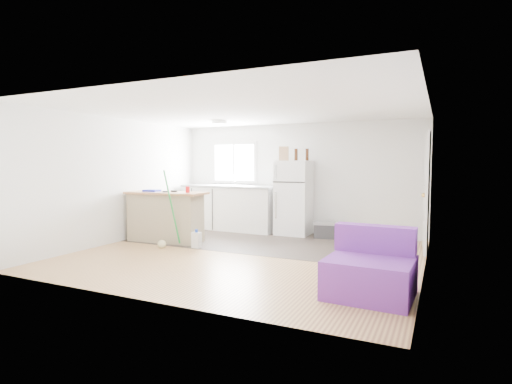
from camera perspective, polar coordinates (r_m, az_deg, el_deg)
room at (r=6.60m, az=-1.47°, el=1.27°), size 5.51×5.01×2.41m
vinyl_zone at (r=8.18m, az=-2.08°, el=-6.65°), size 4.05×2.50×0.00m
window at (r=9.52m, az=-3.13°, el=4.22°), size 1.18×0.06×0.98m
interior_door at (r=7.47m, az=23.30°, el=-0.14°), size 0.11×0.92×2.10m
ceiling_fixture at (r=8.27m, az=-5.26°, el=9.86°), size 0.30×0.30×0.07m
kitchen_cabinets at (r=9.24m, az=-3.69°, el=-2.17°), size 2.32×0.80×1.32m
peninsula at (r=8.00m, az=-12.81°, el=-3.42°), size 1.62×0.70×0.97m
refrigerator at (r=8.58m, az=5.42°, el=-0.83°), size 0.71×0.68×1.59m
cooler at (r=8.32m, az=9.80°, el=-5.34°), size 0.49×0.38×0.34m
purple_seat at (r=4.88m, az=16.06°, el=-10.77°), size 0.99×0.94×0.78m
cleaner_jug at (r=7.32m, az=-8.50°, el=-6.79°), size 0.16×0.12×0.34m
mop at (r=7.44m, az=-12.96°, el=-6.04°), size 0.27×0.40×1.42m
red_cup at (r=7.65m, az=-9.73°, el=0.36°), size 0.09×0.09×0.12m
blue_tray at (r=8.14m, az=-14.65°, el=0.20°), size 0.32×0.24×0.04m
tool_a at (r=7.93m, az=-11.65°, el=0.13°), size 0.15×0.08×0.03m
tool_b at (r=7.84m, az=-12.82°, el=0.06°), size 0.11×0.06×0.03m
cardboard_box at (r=8.54m, az=3.99°, el=5.49°), size 0.22×0.15×0.30m
bottle_left at (r=8.46m, az=5.74°, el=5.33°), size 0.09×0.09×0.25m
bottle_right at (r=8.45m, az=7.30°, el=5.32°), size 0.08×0.08×0.25m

